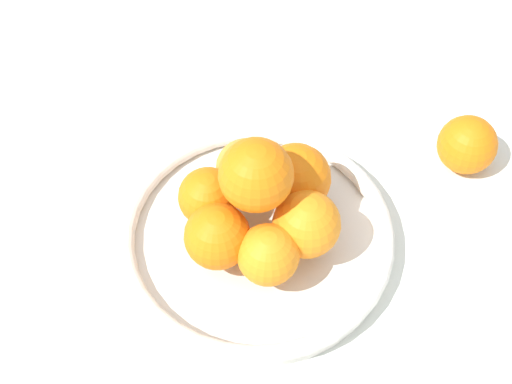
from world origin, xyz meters
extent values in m
plane|color=silver|center=(0.00, 0.00, 0.00)|extent=(4.00, 4.00, 0.00)
cylinder|color=silver|center=(0.00, 0.00, 0.01)|extent=(0.32, 0.32, 0.02)
torus|color=silver|center=(0.00, 0.00, 0.03)|extent=(0.33, 0.33, 0.02)
sphere|color=orange|center=(-0.04, 0.04, 0.07)|extent=(0.08, 0.08, 0.08)
sphere|color=orange|center=(-0.06, -0.02, 0.08)|extent=(0.08, 0.08, 0.08)
sphere|color=orange|center=(-0.01, -0.06, 0.07)|extent=(0.07, 0.07, 0.07)
sphere|color=orange|center=(0.04, -0.04, 0.07)|extent=(0.07, 0.07, 0.07)
sphere|color=orange|center=(0.05, 0.02, 0.07)|extent=(0.07, 0.07, 0.07)
sphere|color=orange|center=(0.01, 0.06, 0.07)|extent=(0.07, 0.07, 0.07)
sphere|color=orange|center=(0.00, 0.00, 0.14)|extent=(0.08, 0.08, 0.08)
sphere|color=orange|center=(0.00, 0.00, 0.13)|extent=(0.08, 0.08, 0.08)
sphere|color=orange|center=(-0.29, -0.02, 0.04)|extent=(0.08, 0.08, 0.08)
camera|label=1|loc=(0.16, 0.43, 0.73)|focal=50.00mm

